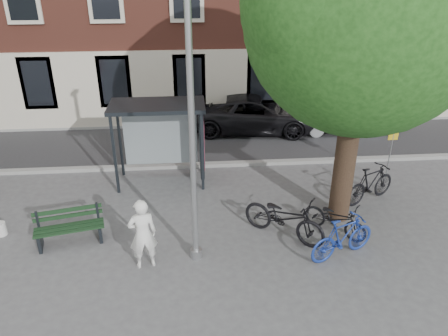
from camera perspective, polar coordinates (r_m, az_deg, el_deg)
name	(u,v)px	position (r m, az deg, el deg)	size (l,w,h in m)	color
ground	(196,257)	(10.85, -3.64, -11.54)	(90.00, 90.00, 0.00)	#4C4C4F
road	(192,144)	(16.93, -4.23, 3.15)	(40.00, 4.00, 0.01)	#28282B
curb_near	(193,165)	(15.08, -4.12, 0.36)	(40.00, 0.25, 0.12)	gray
curb_far	(191,124)	(18.76, -4.33, 5.70)	(40.00, 0.25, 0.12)	gray
lamppost	(193,153)	(9.40, -4.12, 1.98)	(0.28, 0.35, 6.11)	#9EA0A3
tree_right	(369,5)	(10.79, 18.41, 19.60)	(5.76, 5.60, 8.20)	black
bus_shelter	(171,124)	(13.54, -6.89, 5.69)	(2.85, 1.45, 2.62)	#1E2328
painter	(143,234)	(10.21, -10.57, -8.48)	(0.65, 0.43, 1.79)	white
bench	(70,229)	(11.77, -19.52, -7.46)	(1.76, 0.89, 0.87)	#1E2328
bike_a	(284,217)	(11.29, 7.85, -6.39)	(0.79, 2.26, 1.19)	black
bike_b	(343,237)	(10.91, 15.27, -8.72)	(0.52, 1.84, 1.10)	navy
bike_c	(335,218)	(11.76, 14.35, -6.38)	(0.61, 1.74, 0.91)	black
bike_d	(371,184)	(13.49, 18.60, -1.96)	(0.53, 1.89, 1.14)	black
car_dark	(255,114)	(18.08, 4.09, 7.10)	(2.37, 5.15, 1.43)	black
car_silver	(343,115)	(18.61, 15.32, 6.68)	(1.45, 4.15, 1.37)	#9FA2A7
bucket_b	(1,229)	(12.87, -27.14, -7.10)	(0.28, 0.28, 0.36)	silver
notice_sign	(392,143)	(14.60, 21.09, 3.08)	(0.32, 0.05, 1.84)	#9EA0A3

